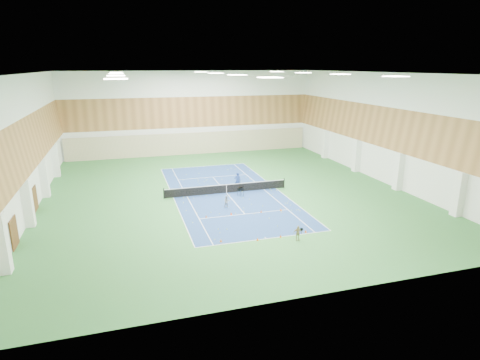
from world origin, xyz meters
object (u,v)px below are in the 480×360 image
object	(u,v)px
tennis_net	(227,188)
coach	(238,181)
child_court	(227,202)
ball_cart	(241,192)
child_apron	(298,233)

from	to	relation	value
tennis_net	coach	world-z (taller)	coach
child_court	coach	bearing A→B (deg)	64.09
tennis_net	ball_cart	xyz separation A→B (m)	(1.13, -1.29, -0.11)
tennis_net	ball_cart	world-z (taller)	tennis_net
tennis_net	coach	bearing A→B (deg)	34.07
coach	child_court	bearing A→B (deg)	75.79
tennis_net	child_apron	world-z (taller)	child_apron
child_apron	coach	bearing A→B (deg)	103.22
coach	ball_cart	distance (m)	2.37
child_apron	child_court	bearing A→B (deg)	121.41
child_court	child_apron	bearing A→B (deg)	-68.83
coach	tennis_net	bearing A→B (deg)	45.83
child_apron	ball_cart	distance (m)	11.53
coach	child_court	size ratio (longest dim) A/B	1.59
tennis_net	child_apron	xyz separation A→B (m)	(2.18, -12.78, 0.03)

